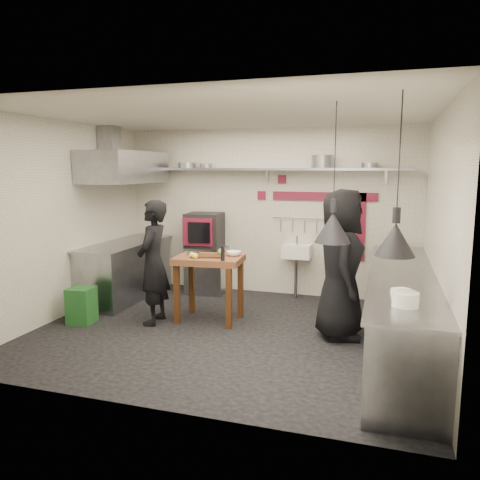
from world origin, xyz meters
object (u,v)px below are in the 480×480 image
(prep_table, at_px, (209,288))
(chef_right, at_px, (341,264))
(oven_stand, at_px, (207,269))
(green_bin, at_px, (82,305))
(chef_left, at_px, (153,262))
(combi_oven, at_px, (204,230))

(prep_table, xyz_separation_m, chef_right, (1.82, -0.12, 0.48))
(oven_stand, distance_m, green_bin, 2.32)
(oven_stand, height_order, green_bin, oven_stand)
(chef_left, bearing_deg, chef_right, 88.72)
(oven_stand, xyz_separation_m, chef_left, (-0.11, -1.74, 0.46))
(prep_table, relative_size, chef_right, 0.49)
(oven_stand, distance_m, chef_left, 1.81)
(oven_stand, height_order, combi_oven, combi_oven)
(combi_oven, height_order, chef_left, chef_left)
(combi_oven, relative_size, green_bin, 1.17)
(combi_oven, relative_size, prep_table, 0.63)
(oven_stand, bearing_deg, green_bin, -121.87)
(oven_stand, bearing_deg, combi_oven, -154.67)
(prep_table, distance_m, chef_right, 1.88)
(combi_oven, bearing_deg, oven_stand, 25.33)
(combi_oven, xyz_separation_m, green_bin, (-1.04, -2.03, -0.84))
(oven_stand, height_order, chef_right, chef_right)
(chef_left, bearing_deg, combi_oven, 171.33)
(combi_oven, height_order, green_bin, combi_oven)
(combi_oven, xyz_separation_m, prep_table, (0.62, -1.39, -0.63))
(combi_oven, distance_m, chef_right, 2.87)
(oven_stand, bearing_deg, chef_right, -36.68)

